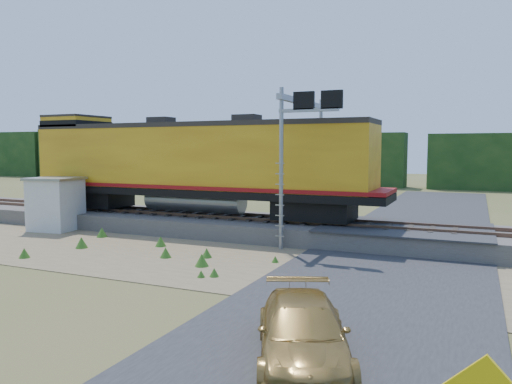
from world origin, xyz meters
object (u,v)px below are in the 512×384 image
at_px(car, 303,333).
at_px(signal_gantry, 306,130).
at_px(locomotive, 189,163).
at_px(shed, 56,204).

bearing_deg(car, signal_gantry, 85.99).
height_order(locomotive, signal_gantry, signal_gantry).
xyz_separation_m(locomotive, signal_gantry, (6.46, -0.65, 1.57)).
bearing_deg(locomotive, car, -50.94).
bearing_deg(signal_gantry, shed, -170.06).
relative_size(locomotive, shed, 7.23).
relative_size(locomotive, signal_gantry, 2.95).
relative_size(shed, car, 0.64).
bearing_deg(shed, locomotive, 17.17).
bearing_deg(car, shed, 126.80).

